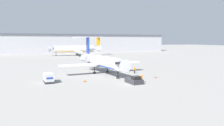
% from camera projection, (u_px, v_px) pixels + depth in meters
% --- Properties ---
extents(ground_plane, '(600.00, 600.00, 0.00)m').
position_uv_depth(ground_plane, '(134.00, 84.00, 45.84)').
color(ground_plane, gray).
extents(terminal_building, '(180.00, 16.80, 13.44)m').
position_uv_depth(terminal_building, '(50.00, 43.00, 154.28)').
color(terminal_building, '#B2B2B7').
rests_on(terminal_building, ground).
extents(airplane_main, '(23.69, 24.67, 10.24)m').
position_uv_depth(airplane_main, '(102.00, 61.00, 60.50)').
color(airplane_main, white).
rests_on(airplane_main, ground).
extents(pushback_tug, '(2.35, 4.28, 1.69)m').
position_uv_depth(pushback_tug, '(134.00, 80.00, 46.69)').
color(pushback_tug, '#2D2D33').
rests_on(pushback_tug, ground).
extents(luggage_cart, '(1.88, 3.59, 2.08)m').
position_uv_depth(luggage_cart, '(49.00, 78.00, 47.28)').
color(luggage_cart, '#232326').
rests_on(luggage_cart, ground).
extents(worker_near_tug, '(0.40, 0.26, 1.88)m').
position_uv_depth(worker_near_tug, '(142.00, 78.00, 47.35)').
color(worker_near_tug, '#232838').
rests_on(worker_near_tug, ground).
extents(worker_by_wing, '(0.40, 0.25, 1.80)m').
position_uv_depth(worker_by_wing, '(135.00, 70.00, 60.48)').
color(worker_by_wing, '#232838').
rests_on(worker_by_wing, ground).
extents(traffic_cone_left, '(0.58, 0.58, 0.64)m').
position_uv_depth(traffic_cone_left, '(85.00, 80.00, 48.44)').
color(traffic_cone_left, black).
rests_on(traffic_cone_left, ground).
extents(traffic_cone_right, '(0.57, 0.57, 0.78)m').
position_uv_depth(traffic_cone_right, '(156.00, 76.00, 53.32)').
color(traffic_cone_right, black).
rests_on(traffic_cone_right, ground).
extents(airplane_parked_far_left, '(30.50, 32.72, 10.91)m').
position_uv_depth(airplane_parked_far_left, '(76.00, 49.00, 128.54)').
color(airplane_parked_far_left, silver).
rests_on(airplane_parked_far_left, ground).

